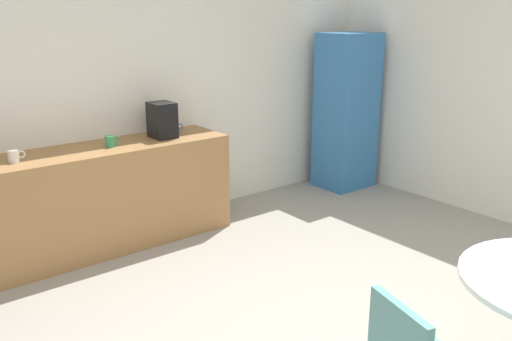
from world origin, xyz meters
name	(u,v)px	position (x,y,z in m)	size (l,w,h in m)	color
wall_back	(120,91)	(0.00, 3.00, 1.30)	(6.00, 0.10, 2.60)	white
counter_block	(105,197)	(-0.37, 2.65, 0.45)	(2.24, 0.60, 0.90)	#9E7042
locker_cabinet	(346,112)	(2.55, 2.55, 0.89)	(0.60, 0.50, 1.77)	#3372B2
mug_white	(175,128)	(0.41, 2.75, 0.95)	(0.13, 0.08, 0.09)	#3F66BF
mug_green	(110,141)	(-0.29, 2.61, 0.95)	(0.13, 0.08, 0.09)	#338C59
mug_red	(14,156)	(-1.07, 2.61, 0.95)	(0.13, 0.08, 0.09)	white
coffee_maker	(162,120)	(0.23, 2.65, 1.06)	(0.20, 0.24, 0.32)	black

